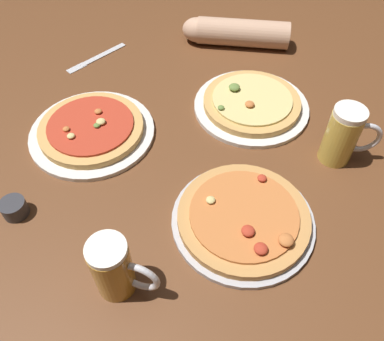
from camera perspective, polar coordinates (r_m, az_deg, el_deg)
name	(u,v)px	position (r m, az deg, el deg)	size (l,w,h in m)	color
ground_plane	(192,180)	(0.93, 0.00, -1.39)	(2.40, 2.40, 0.03)	brown
pizza_plate_near	(243,218)	(0.83, 7.46, -6.89)	(0.30, 0.30, 0.05)	#B2B2B7
pizza_plate_far	(92,130)	(1.03, -14.33, 5.74)	(0.31, 0.31, 0.05)	silver
pizza_plate_side	(251,104)	(1.08, 8.60, 9.55)	(0.31, 0.31, 0.05)	silver
beer_mug_dark	(344,136)	(0.97, 21.11, 4.74)	(0.13, 0.07, 0.15)	gold
beer_mug_amber	(115,268)	(0.73, -11.14, -13.74)	(0.13, 0.07, 0.14)	#B27A23
ramekin_sauce	(14,208)	(0.92, -24.35, -4.98)	(0.05, 0.05, 0.04)	#333338
knife_right	(97,57)	(1.30, -13.65, 15.62)	(0.12, 0.20, 0.01)	silver
diner_arm	(232,32)	(1.32, 5.86, 19.30)	(0.34, 0.13, 0.08)	tan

